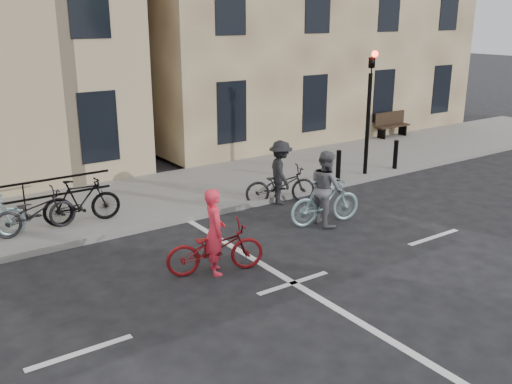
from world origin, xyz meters
TOP-DOWN VIEW (x-y plane):
  - ground at (0.00, 0.00)m, footprint 120.00×120.00m
  - traffic_light at (6.20, 4.34)m, footprint 0.18×0.30m
  - bollard_east at (5.00, 4.25)m, footprint 0.14×0.14m
  - bollard_west at (7.40, 4.25)m, footprint 0.14×0.14m
  - bench at (11.00, 7.73)m, footprint 1.60×0.41m
  - cyclist_pink at (-0.94, 1.24)m, footprint 2.00×1.20m
  - cyclist_grey at (2.57, 2.05)m, footprint 1.91×0.97m
  - cyclist_dark at (2.64, 3.90)m, footprint 2.00×1.29m

SIDE VIEW (x-z plane):
  - ground at x=0.00m, z-range 0.00..0.00m
  - cyclist_pink at x=-0.94m, z-range -0.26..1.43m
  - bollard_east at x=5.00m, z-range 0.15..1.05m
  - bollard_west at x=7.40m, z-range 0.15..1.05m
  - cyclist_dark at x=2.64m, z-range -0.18..1.50m
  - bench at x=11.00m, z-range 0.19..1.16m
  - cyclist_grey at x=2.57m, z-range -0.17..1.61m
  - traffic_light at x=6.20m, z-range 0.50..4.40m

